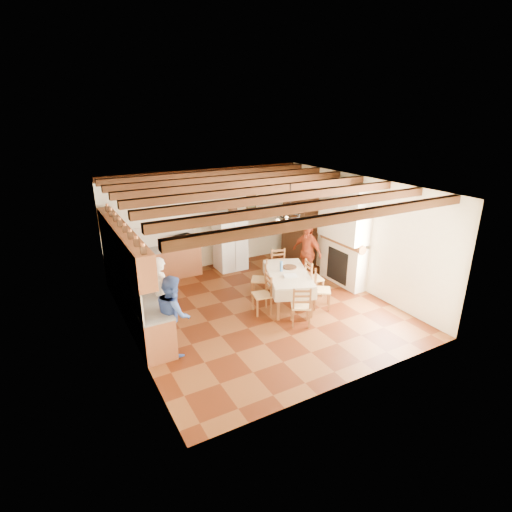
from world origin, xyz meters
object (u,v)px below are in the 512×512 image
at_px(hutch, 299,225).
at_px(chair_right_near, 322,290).
at_px(chair_right_far, 314,278).
at_px(person_man, 161,295).
at_px(chair_left_far, 260,279).
at_px(person_woman_blue, 173,314).
at_px(person_woman_red, 307,252).
at_px(dining_table, 288,276).
at_px(microwave, 184,240).
at_px(refrigerator, 230,241).
at_px(chair_left_near, 262,294).
at_px(chair_end_near, 301,305).
at_px(chair_end_far, 280,267).

height_order(hutch, chair_right_near, hutch).
distance_m(chair_right_far, person_man, 4.00).
height_order(chair_left_far, person_man, person_man).
xyz_separation_m(person_woman_blue, person_woman_red, (4.36, 1.59, 0.03)).
bearing_deg(dining_table, microwave, 117.63).
relative_size(hutch, person_woman_red, 1.41).
relative_size(chair_right_far, person_woman_blue, 0.60).
xyz_separation_m(refrigerator, chair_left_near, (-0.58, -2.93, -0.38)).
xyz_separation_m(chair_right_far, microwave, (-2.45, 2.97, 0.56)).
bearing_deg(dining_table, person_woman_blue, -168.23).
relative_size(person_woman_red, microwave, 3.18).
bearing_deg(dining_table, chair_end_near, -107.77).
bearing_deg(chair_left_near, refrigerator, -179.82).
relative_size(refrigerator, chair_left_near, 1.79).
bearing_deg(person_woman_red, microwave, -141.75).
xyz_separation_m(chair_left_far, chair_end_near, (0.08, -1.73, 0.00)).
bearing_deg(microwave, hutch, -27.80).
bearing_deg(chair_right_near, person_woman_red, 12.31).
relative_size(hutch, microwave, 4.49).
distance_m(person_woman_red, microwave, 3.53).
bearing_deg(chair_left_near, chair_right_far, 108.05).
distance_m(chair_right_near, person_man, 3.81).
height_order(refrigerator, chair_left_far, refrigerator).
relative_size(refrigerator, chair_end_near, 1.79).
height_order(person_man, microwave, person_man).
xyz_separation_m(hutch, person_woman_blue, (-5.08, -3.00, -0.37)).
xyz_separation_m(refrigerator, chair_end_near, (-0.10, -3.84, -0.38)).
bearing_deg(chair_end_near, chair_left_near, -32.87).
xyz_separation_m(chair_right_far, person_man, (-3.98, 0.08, 0.39)).
height_order(dining_table, person_woman_blue, person_woman_blue).
xyz_separation_m(chair_end_near, microwave, (-1.25, 4.08, 0.56)).
height_order(dining_table, chair_right_near, chair_right_near).
relative_size(chair_end_near, chair_end_far, 1.00).
bearing_deg(chair_left_far, person_man, -43.67).
distance_m(refrigerator, dining_table, 2.81).
bearing_deg(chair_right_far, chair_right_near, 169.25).
relative_size(chair_end_near, person_woman_red, 0.58).
bearing_deg(chair_end_far, chair_end_near, -94.90).
xyz_separation_m(hutch, chair_right_near, (-1.38, -2.98, -0.69)).
relative_size(chair_right_far, person_man, 0.55).
bearing_deg(chair_right_far, person_woman_red, -12.91).
relative_size(dining_table, microwave, 4.01).
distance_m(dining_table, chair_left_near, 0.87).
height_order(chair_left_near, chair_right_far, same).
bearing_deg(chair_left_far, chair_right_far, 98.50).
height_order(hutch, chair_left_far, hutch).
relative_size(dining_table, chair_left_near, 2.19).
bearing_deg(chair_right_far, refrigerator, 32.60).
bearing_deg(chair_end_far, chair_right_far, -55.02).
height_order(chair_left_far, chair_right_far, same).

